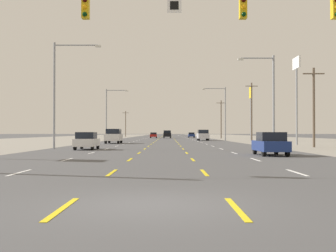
{
  "coord_description": "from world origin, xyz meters",
  "views": [
    {
      "loc": [
        0.37,
        -8.95,
        1.54
      ],
      "look_at": [
        0.27,
        55.35,
        2.48
      ],
      "focal_mm": 45.07,
      "sensor_mm": 36.0,
      "label": 1
    }
  ],
  "objects_px": {
    "hatchback_far_left_near": "(87,141)",
    "sedan_inner_left_farther": "(154,135)",
    "hatchback_far_right_nearest": "(271,144)",
    "streetlight_right_row_0": "(271,95)",
    "suv_far_left_mid": "(114,136)",
    "streetlight_right_row_1": "(224,110)",
    "streetlight_left_row_1": "(109,111)",
    "sedan_far_right_farthest": "(192,135)",
    "streetlight_left_row_0": "(60,87)",
    "suv_center_turn_far": "(168,134)",
    "pole_sign_right_row_2": "(251,101)",
    "suv_far_right_midfar": "(204,135)",
    "pole_sign_right_row_1": "(297,78)"
  },
  "relations": [
    {
      "from": "suv_far_right_midfar",
      "to": "streetlight_right_row_1",
      "type": "relative_size",
      "value": 0.53
    },
    {
      "from": "hatchback_far_right_nearest",
      "to": "hatchback_far_left_near",
      "type": "distance_m",
      "value": 16.82
    },
    {
      "from": "pole_sign_right_row_2",
      "to": "streetlight_left_row_0",
      "type": "distance_m",
      "value": 45.9
    },
    {
      "from": "streetlight_right_row_0",
      "to": "streetlight_left_row_1",
      "type": "distance_m",
      "value": 38.23
    },
    {
      "from": "suv_center_turn_far",
      "to": "streetlight_left_row_0",
      "type": "xyz_separation_m",
      "value": [
        -9.87,
        -69.29,
        4.7
      ]
    },
    {
      "from": "suv_far_right_midfar",
      "to": "streetlight_left_row_1",
      "type": "xyz_separation_m",
      "value": [
        -16.55,
        -5.81,
        4.16
      ]
    },
    {
      "from": "streetlight_right_row_1",
      "to": "pole_sign_right_row_2",
      "type": "bearing_deg",
      "value": 42.98
    },
    {
      "from": "hatchback_far_right_nearest",
      "to": "suv_far_left_mid",
      "type": "height_order",
      "value": "suv_far_left_mid"
    },
    {
      "from": "streetlight_left_row_1",
      "to": "streetlight_left_row_0",
      "type": "bearing_deg",
      "value": -89.9
    },
    {
      "from": "hatchback_far_right_nearest",
      "to": "streetlight_right_row_1",
      "type": "xyz_separation_m",
      "value": [
        2.57,
        43.83,
        4.59
      ]
    },
    {
      "from": "suv_far_left_mid",
      "to": "sedan_inner_left_farther",
      "type": "bearing_deg",
      "value": 86.25
    },
    {
      "from": "suv_far_left_mid",
      "to": "sedan_far_right_farthest",
      "type": "distance_m",
      "value": 63.64
    },
    {
      "from": "suv_center_turn_far",
      "to": "streetlight_right_row_0",
      "type": "height_order",
      "value": "streetlight_right_row_0"
    },
    {
      "from": "hatchback_far_right_nearest",
      "to": "suv_center_turn_far",
      "type": "distance_m",
      "value": 80.58
    },
    {
      "from": "hatchback_far_left_near",
      "to": "sedan_far_right_farthest",
      "type": "relative_size",
      "value": 0.87
    },
    {
      "from": "sedan_inner_left_farther",
      "to": "pole_sign_right_row_1",
      "type": "distance_m",
      "value": 65.29
    },
    {
      "from": "hatchback_far_right_nearest",
      "to": "sedan_far_right_farthest",
      "type": "xyz_separation_m",
      "value": [
        -0.14,
        91.82,
        -0.03
      ]
    },
    {
      "from": "sedan_far_right_farthest",
      "to": "streetlight_left_row_0",
      "type": "distance_m",
      "value": 82.7
    },
    {
      "from": "suv_far_right_midfar",
      "to": "streetlight_left_row_1",
      "type": "relative_size",
      "value": 0.55
    },
    {
      "from": "suv_far_left_mid",
      "to": "suv_far_right_midfar",
      "type": "xyz_separation_m",
      "value": [
        13.87,
        19.88,
        0.0
      ]
    },
    {
      "from": "suv_far_left_mid",
      "to": "suv_center_turn_far",
      "type": "xyz_separation_m",
      "value": [
        7.24,
        50.51,
        0.0
      ]
    },
    {
      "from": "suv_far_left_mid",
      "to": "sedan_far_right_farthest",
      "type": "bearing_deg",
      "value": 77.21
    },
    {
      "from": "pole_sign_right_row_2",
      "to": "streetlight_right_row_0",
      "type": "relative_size",
      "value": 1.13
    },
    {
      "from": "streetlight_right_row_0",
      "to": "sedan_inner_left_farther",
      "type": "bearing_deg",
      "value": 100.25
    },
    {
      "from": "hatchback_far_right_nearest",
      "to": "streetlight_left_row_1",
      "type": "height_order",
      "value": "streetlight_left_row_1"
    },
    {
      "from": "hatchback_far_left_near",
      "to": "sedan_inner_left_farther",
      "type": "xyz_separation_m",
      "value": [
        3.34,
        75.15,
        -0.03
      ]
    },
    {
      "from": "suv_far_left_mid",
      "to": "streetlight_right_row_0",
      "type": "xyz_separation_m",
      "value": [
        16.87,
        -18.78,
        3.96
      ]
    },
    {
      "from": "suv_far_left_mid",
      "to": "suv_far_right_midfar",
      "type": "relative_size",
      "value": 1.0
    },
    {
      "from": "suv_center_turn_far",
      "to": "streetlight_left_row_0",
      "type": "relative_size",
      "value": 0.5
    },
    {
      "from": "sedan_inner_left_farther",
      "to": "pole_sign_right_row_2",
      "type": "height_order",
      "value": "pole_sign_right_row_2"
    },
    {
      "from": "suv_far_left_mid",
      "to": "sedan_far_right_farthest",
      "type": "relative_size",
      "value": 1.09
    },
    {
      "from": "sedan_far_right_farthest",
      "to": "streetlight_right_row_1",
      "type": "bearing_deg",
      "value": -86.78
    },
    {
      "from": "suv_far_left_mid",
      "to": "suv_center_turn_far",
      "type": "relative_size",
      "value": 1.0
    },
    {
      "from": "suv_center_turn_far",
      "to": "streetlight_right_row_1",
      "type": "relative_size",
      "value": 0.53
    },
    {
      "from": "hatchback_far_left_near",
      "to": "streetlight_left_row_1",
      "type": "distance_m",
      "value": 34.88
    },
    {
      "from": "suv_far_left_mid",
      "to": "streetlight_right_row_1",
      "type": "xyz_separation_m",
      "value": [
        16.8,
        14.07,
        4.34
      ]
    },
    {
      "from": "suv_far_right_midfar",
      "to": "streetlight_right_row_0",
      "type": "relative_size",
      "value": 0.57
    },
    {
      "from": "hatchback_far_right_nearest",
      "to": "sedan_inner_left_farther",
      "type": "relative_size",
      "value": 0.87
    },
    {
      "from": "pole_sign_right_row_2",
      "to": "streetlight_left_row_0",
      "type": "height_order",
      "value": "streetlight_left_row_0"
    },
    {
      "from": "hatchback_far_left_near",
      "to": "sedan_inner_left_farther",
      "type": "relative_size",
      "value": 0.87
    },
    {
      "from": "hatchback_far_right_nearest",
      "to": "pole_sign_right_row_2",
      "type": "bearing_deg",
      "value": 80.32
    },
    {
      "from": "pole_sign_right_row_1",
      "to": "streetlight_right_row_0",
      "type": "distance_m",
      "value": 13.41
    },
    {
      "from": "pole_sign_right_row_2",
      "to": "streetlight_left_row_1",
      "type": "distance_m",
      "value": 25.98
    },
    {
      "from": "hatchback_far_right_nearest",
      "to": "streetlight_right_row_0",
      "type": "xyz_separation_m",
      "value": [
        2.64,
        10.98,
        4.2
      ]
    },
    {
      "from": "sedan_far_right_farthest",
      "to": "suv_center_turn_far",
      "type": "bearing_deg",
      "value": -120.69
    },
    {
      "from": "hatchback_far_right_nearest",
      "to": "suv_far_left_mid",
      "type": "distance_m",
      "value": 32.99
    },
    {
      "from": "suv_center_turn_far",
      "to": "sedan_far_right_farthest",
      "type": "bearing_deg",
      "value": 59.31
    },
    {
      "from": "hatchback_far_left_near",
      "to": "sedan_inner_left_farther",
      "type": "distance_m",
      "value": 75.22
    },
    {
      "from": "hatchback_far_right_nearest",
      "to": "pole_sign_right_row_2",
      "type": "height_order",
      "value": "pole_sign_right_row_2"
    },
    {
      "from": "suv_center_turn_far",
      "to": "pole_sign_right_row_1",
      "type": "xyz_separation_m",
      "value": [
        15.65,
        -57.71,
        7.03
      ]
    }
  ]
}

